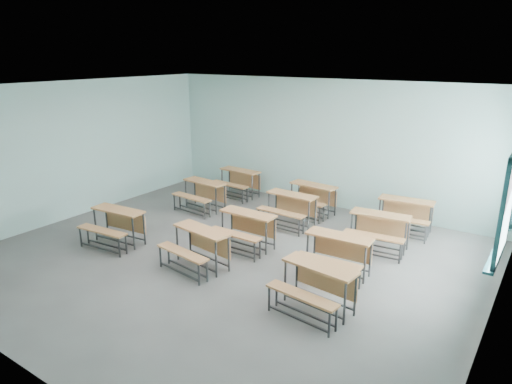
% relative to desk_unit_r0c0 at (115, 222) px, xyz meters
% --- Properties ---
extents(room, '(9.04, 8.04, 3.24)m').
position_rel_desk_unit_r0c0_xyz_m(room, '(2.40, 0.80, 1.11)').
color(room, slate).
rests_on(room, ground).
extents(desk_unit_r0c0, '(1.23, 0.88, 0.73)m').
position_rel_desk_unit_r0c0_xyz_m(desk_unit_r0c0, '(0.00, 0.00, 0.00)').
color(desk_unit_r0c0, '#AE6F3F').
rests_on(desk_unit_r0c0, ground).
extents(desk_unit_r0c1, '(1.26, 0.93, 0.73)m').
position_rel_desk_unit_r0c0_xyz_m(desk_unit_r0c1, '(2.11, 0.14, 0.00)').
color(desk_unit_r0c1, '#AE6F3F').
rests_on(desk_unit_r0c1, ground).
extents(desk_unit_r0c2, '(1.24, 0.90, 0.73)m').
position_rel_desk_unit_r0c0_xyz_m(desk_unit_r0c2, '(4.57, 0.02, 0.00)').
color(desk_unit_r0c2, '#AE6F3F').
rests_on(desk_unit_r0c2, ground).
extents(desk_unit_r1c1, '(1.17, 0.79, 0.73)m').
position_rel_desk_unit_r0c0_xyz_m(desk_unit_r1c1, '(2.31, 1.34, 0.00)').
color(desk_unit_r1c1, '#AE6F3F').
rests_on(desk_unit_r1c1, ground).
extents(desk_unit_r1c2, '(1.20, 0.84, 0.73)m').
position_rel_desk_unit_r0c0_xyz_m(desk_unit_r1c2, '(4.33, 1.27, 0.00)').
color(desk_unit_r1c2, '#AE6F3F').
rests_on(desk_unit_r1c2, ground).
extents(desk_unit_r2c0, '(1.23, 0.88, 0.73)m').
position_rel_desk_unit_r0c0_xyz_m(desk_unit_r2c0, '(0.06, 2.63, 0.00)').
color(desk_unit_r2c0, '#AE6F3F').
rests_on(desk_unit_r2c0, ground).
extents(desk_unit_r2c1, '(1.19, 0.82, 0.73)m').
position_rel_desk_unit_r0c0_xyz_m(desk_unit_r2c1, '(2.41, 2.93, 0.00)').
color(desk_unit_r2c1, '#AE6F3F').
rests_on(desk_unit_r2c1, ground).
extents(desk_unit_r2c2, '(1.24, 0.89, 0.73)m').
position_rel_desk_unit_r0c0_xyz_m(desk_unit_r2c2, '(4.55, 2.77, 0.00)').
color(desk_unit_r2c2, '#AE6F3F').
rests_on(desk_unit_r2c2, ground).
extents(desk_unit_r3c0, '(1.21, 0.84, 0.73)m').
position_rel_desk_unit_r0c0_xyz_m(desk_unit_r3c0, '(0.12, 4.06, 0.00)').
color(desk_unit_r3c0, '#AE6F3F').
rests_on(desk_unit_r3c0, ground).
extents(desk_unit_r3c1, '(1.23, 0.88, 0.73)m').
position_rel_desk_unit_r0c0_xyz_m(desk_unit_r3c1, '(2.44, 3.90, 0.00)').
color(desk_unit_r3c1, '#AE6F3F').
rests_on(desk_unit_r3c1, ground).
extents(desk_unit_r3c2, '(1.23, 0.89, 0.73)m').
position_rel_desk_unit_r0c0_xyz_m(desk_unit_r3c2, '(4.70, 3.99, 0.00)').
color(desk_unit_r3c2, '#AE6F3F').
rests_on(desk_unit_r3c2, ground).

